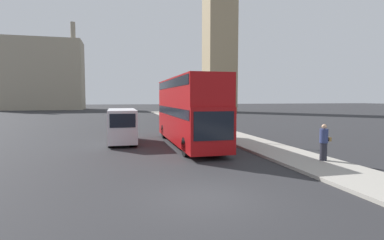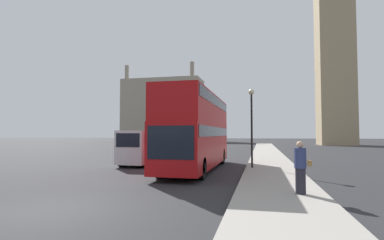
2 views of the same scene
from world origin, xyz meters
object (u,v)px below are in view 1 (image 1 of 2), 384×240
red_double_decker_bus (188,108)px  pedestrian (324,142)px  white_van (122,125)px  street_lamp (231,96)px

red_double_decker_bus → pedestrian: (5.23, -7.32, -1.51)m
white_van → pedestrian: (9.66, -9.29, -0.26)m
white_van → street_lamp: bearing=-10.3°
street_lamp → pedestrian: bearing=-76.6°
red_double_decker_bus → pedestrian: bearing=-54.5°
red_double_decker_bus → white_van: (-4.43, 1.97, -1.25)m
pedestrian → street_lamp: size_ratio=0.37×
pedestrian → street_lamp: street_lamp is taller
white_van → red_double_decker_bus: bearing=-23.9°
red_double_decker_bus → street_lamp: bearing=9.4°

